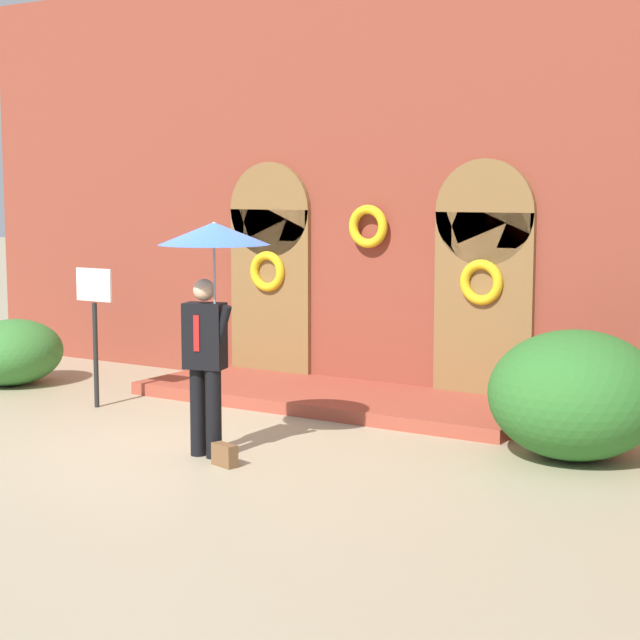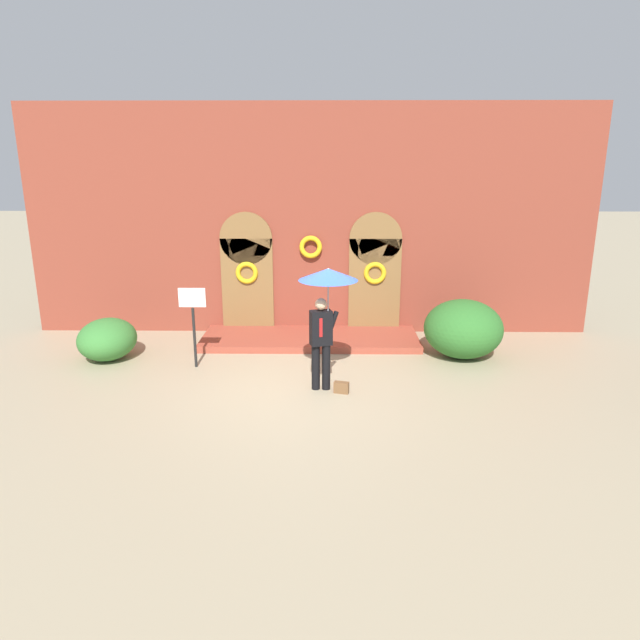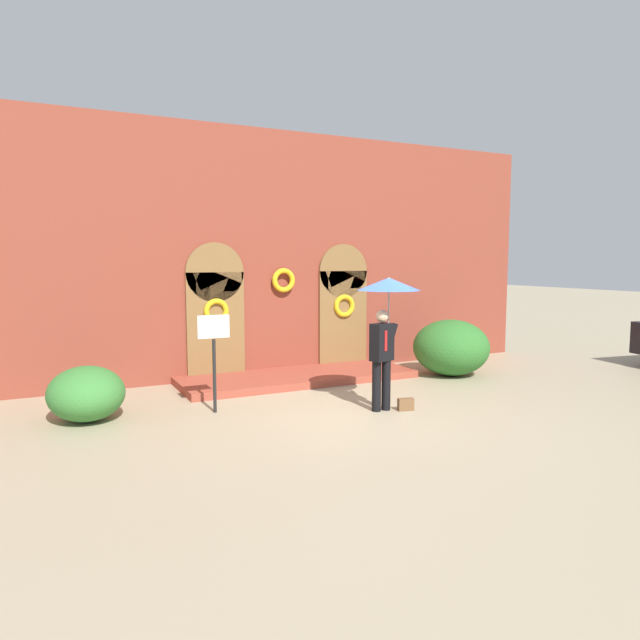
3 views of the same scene
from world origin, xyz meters
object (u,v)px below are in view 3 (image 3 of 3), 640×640
(person_with_umbrella, at_px, (387,303))
(handbag, at_px, (406,404))
(sign_post, at_px, (214,347))
(shrub_left, at_px, (86,393))
(shrub_right, at_px, (451,347))

(person_with_umbrella, relative_size, handbag, 8.44)
(sign_post, bearing_deg, handbag, -24.42)
(shrub_left, height_order, shrub_right, shrub_right)
(person_with_umbrella, bearing_deg, shrub_left, 160.80)
(person_with_umbrella, xyz_separation_m, shrub_right, (3.05, 1.94, -1.26))
(sign_post, height_order, shrub_right, sign_post)
(person_with_umbrella, relative_size, shrub_left, 1.61)
(person_with_umbrella, distance_m, handbag, 1.84)
(handbag, relative_size, sign_post, 0.16)
(shrub_right, bearing_deg, handbag, -142.18)
(handbag, height_order, sign_post, sign_post)
(handbag, distance_m, sign_post, 3.54)
(shrub_right, bearing_deg, person_with_umbrella, -147.53)
(person_with_umbrella, bearing_deg, handbag, -34.48)
(sign_post, bearing_deg, shrub_right, 7.27)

